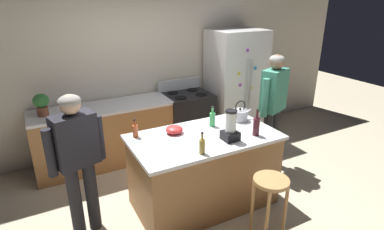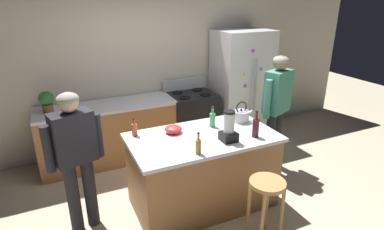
{
  "view_description": "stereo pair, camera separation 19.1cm",
  "coord_description": "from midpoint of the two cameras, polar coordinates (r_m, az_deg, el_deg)",
  "views": [
    {
      "loc": [
        -1.64,
        -2.81,
        2.41
      ],
      "look_at": [
        0.0,
        0.3,
        1.06
      ],
      "focal_mm": 29.33,
      "sensor_mm": 36.0,
      "label": 1
    },
    {
      "loc": [
        -1.47,
        -2.89,
        2.41
      ],
      "look_at": [
        0.0,
        0.3,
        1.06
      ],
      "focal_mm": 29.33,
      "sensor_mm": 36.0,
      "label": 2
    }
  ],
  "objects": [
    {
      "name": "tea_kettle",
      "position": [
        4.01,
        7.38,
        0.05
      ],
      "size": [
        0.28,
        0.2,
        0.27
      ],
      "color": "#B7BABF",
      "rests_on": "kitchen_island"
    },
    {
      "name": "bottle_cooking_sauce",
      "position": [
        3.59,
        -11.78,
        -2.8
      ],
      "size": [
        0.06,
        0.06,
        0.22
      ],
      "color": "#B24C26",
      "rests_on": "kitchen_island"
    },
    {
      "name": "blender_appliance",
      "position": [
        3.44,
        5.45,
        -2.3
      ],
      "size": [
        0.17,
        0.17,
        0.35
      ],
      "color": "black",
      "rests_on": "kitchen_island"
    },
    {
      "name": "person_by_island_left",
      "position": [
        3.35,
        -21.7,
        -6.59
      ],
      "size": [
        0.59,
        0.32,
        1.56
      ],
      "color": "#26262B",
      "rests_on": "ground_plane"
    },
    {
      "name": "refrigerator",
      "position": [
        5.51,
        6.87,
        5.43
      ],
      "size": [
        0.9,
        0.73,
        1.88
      ],
      "color": "silver",
      "rests_on": "ground_plane"
    },
    {
      "name": "back_wall",
      "position": [
        5.16,
        -9.79,
        8.92
      ],
      "size": [
        8.0,
        0.1,
        2.7
      ],
      "primitive_type": "cube",
      "color": "beige",
      "rests_on": "ground_plane"
    },
    {
      "name": "mixing_bowl",
      "position": [
        3.64,
        -4.75,
        -2.67
      ],
      "size": [
        0.2,
        0.2,
        0.09
      ],
      "primitive_type": "ellipsoid",
      "color": "red",
      "rests_on": "kitchen_island"
    },
    {
      "name": "potted_plant",
      "position": [
        4.6,
        -26.8,
        1.92
      ],
      "size": [
        0.2,
        0.2,
        0.3
      ],
      "color": "brown",
      "rests_on": "back_counter_run"
    },
    {
      "name": "bottle_vinegar",
      "position": [
        3.16,
        0.11,
        -5.66
      ],
      "size": [
        0.06,
        0.06,
        0.24
      ],
      "color": "olive",
      "rests_on": "kitchen_island"
    },
    {
      "name": "bottle_wine",
      "position": [
        3.6,
        10.13,
        -1.96
      ],
      "size": [
        0.08,
        0.08,
        0.32
      ],
      "color": "#471923",
      "rests_on": "kitchen_island"
    },
    {
      "name": "kitchen_island",
      "position": [
        3.79,
        0.69,
        -9.97
      ],
      "size": [
        1.69,
        0.94,
        0.91
      ],
      "color": "#9E6B3D",
      "rests_on": "ground_plane"
    },
    {
      "name": "ground_plane",
      "position": [
        4.05,
        0.66,
        -15.5
      ],
      "size": [
        14.0,
        14.0,
        0.0
      ],
      "primitive_type": "plane",
      "color": "beige"
    },
    {
      "name": "person_by_sink_right",
      "position": [
        4.5,
        13.36,
        2.39
      ],
      "size": [
        0.58,
        0.35,
        1.67
      ],
      "color": "#26262B",
      "rests_on": "ground_plane"
    },
    {
      "name": "back_counter_run",
      "position": [
        4.88,
        -16.55,
        -3.52
      ],
      "size": [
        2.0,
        0.64,
        0.91
      ],
      "color": "#9E6B3D",
      "rests_on": "ground_plane"
    },
    {
      "name": "bottle_soda",
      "position": [
        3.8,
        2.28,
        -0.74
      ],
      "size": [
        0.07,
        0.07,
        0.26
      ],
      "color": "#3FB259",
      "rests_on": "kitchen_island"
    },
    {
      "name": "stove_range",
      "position": [
        5.23,
        -1.99,
        -0.76
      ],
      "size": [
        0.76,
        0.65,
        1.09
      ],
      "color": "black",
      "rests_on": "ground_plane"
    },
    {
      "name": "bar_stool",
      "position": [
        3.34,
        12.39,
        -13.62
      ],
      "size": [
        0.36,
        0.36,
        0.7
      ],
      "color": "#B7844C",
      "rests_on": "ground_plane"
    }
  ]
}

